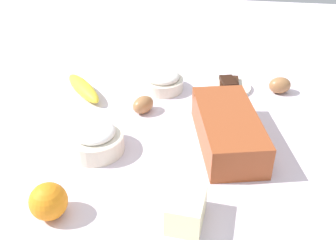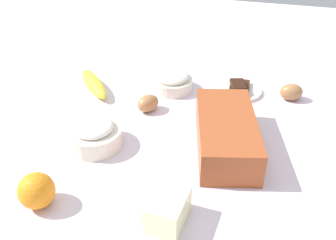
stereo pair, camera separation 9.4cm
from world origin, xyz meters
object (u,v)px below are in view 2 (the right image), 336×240
(orange_fruit, at_px, (36,191))
(butter_block, at_px, (168,210))
(egg_near_butter, at_px, (291,92))
(chocolate_plate, at_px, (239,89))
(banana, at_px, (94,84))
(egg_beside_bowl, at_px, (148,103))
(loaf_pan, at_px, (226,133))
(flour_bowl, at_px, (172,81))
(sugar_bowl, at_px, (94,134))

(orange_fruit, relative_size, butter_block, 0.80)
(egg_near_butter, relative_size, chocolate_plate, 0.49)
(orange_fruit, height_order, chocolate_plate, orange_fruit)
(banana, relative_size, egg_beside_bowl, 2.95)
(egg_near_butter, bearing_deg, butter_block, -22.07)
(loaf_pan, bearing_deg, chocolate_plate, 166.33)
(banana, bearing_deg, flour_bowl, 105.88)
(sugar_bowl, distance_m, butter_block, 0.29)
(banana, height_order, butter_block, butter_block)
(orange_fruit, bearing_deg, chocolate_plate, 149.87)
(banana, xyz_separation_m, chocolate_plate, (-0.10, 0.42, -0.01))
(loaf_pan, distance_m, chocolate_plate, 0.28)
(sugar_bowl, xyz_separation_m, banana, (-0.25, -0.12, -0.01))
(flour_bowl, distance_m, sugar_bowl, 0.33)
(loaf_pan, distance_m, flour_bowl, 0.31)
(orange_fruit, height_order, butter_block, orange_fruit)
(loaf_pan, xyz_separation_m, egg_near_butter, (-0.27, 0.15, -0.02))
(loaf_pan, bearing_deg, sugar_bowl, -89.78)
(butter_block, distance_m, chocolate_plate, 0.54)
(egg_beside_bowl, bearing_deg, flour_bowl, 166.61)
(flour_bowl, relative_size, egg_beside_bowl, 1.87)
(butter_block, xyz_separation_m, chocolate_plate, (-0.53, 0.07, -0.02))
(egg_beside_bowl, bearing_deg, butter_block, 23.19)
(banana, bearing_deg, egg_beside_bowl, 69.82)
(chocolate_plate, bearing_deg, orange_fruit, -30.13)
(banana, distance_m, orange_fruit, 0.47)
(egg_beside_bowl, bearing_deg, loaf_pan, 64.41)
(sugar_bowl, height_order, orange_fruit, orange_fruit)
(butter_block, distance_m, egg_beside_bowl, 0.40)
(egg_near_butter, xyz_separation_m, chocolate_plate, (-0.00, -0.15, -0.01))
(flour_bowl, height_order, sugar_bowl, sugar_bowl)
(flour_bowl, relative_size, butter_block, 1.34)
(butter_block, relative_size, egg_near_butter, 1.41)
(banana, bearing_deg, sugar_bowl, 24.90)
(flour_bowl, height_order, chocolate_plate, flour_bowl)
(flour_bowl, distance_m, butter_block, 0.51)
(banana, xyz_separation_m, butter_block, (0.44, 0.35, 0.01))
(chocolate_plate, bearing_deg, flour_bowl, -80.13)
(egg_beside_bowl, bearing_deg, orange_fruit, -14.10)
(banana, height_order, chocolate_plate, banana)
(flour_bowl, bearing_deg, chocolate_plate, 99.87)
(butter_block, height_order, egg_near_butter, butter_block)
(butter_block, bearing_deg, orange_fruit, -84.48)
(loaf_pan, bearing_deg, butter_block, -28.71)
(flour_bowl, xyz_separation_m, egg_near_butter, (-0.03, 0.34, -0.00))
(egg_beside_bowl, bearing_deg, banana, -110.18)
(orange_fruit, bearing_deg, banana, -168.52)
(sugar_bowl, height_order, butter_block, sugar_bowl)
(loaf_pan, distance_m, egg_near_butter, 0.31)
(butter_block, height_order, chocolate_plate, butter_block)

